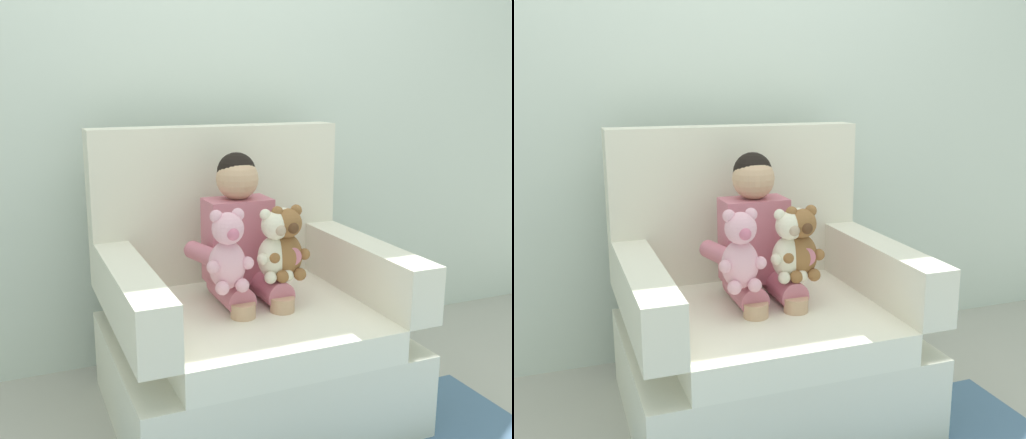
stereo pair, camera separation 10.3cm
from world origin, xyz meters
TOP-DOWN VIEW (x-y plane):
  - ground_plane at (0.00, 0.00)m, footprint 8.00×8.00m
  - back_wall at (0.00, 0.69)m, footprint 6.00×0.10m
  - armchair at (0.00, 0.06)m, footprint 1.09×0.93m
  - seated_child at (-0.00, 0.08)m, footprint 0.45×0.39m
  - plush_cream at (0.07, -0.06)m, footprint 0.17×0.13m
  - plush_brown at (0.12, -0.06)m, footprint 0.17×0.14m
  - plush_pink at (-0.13, -0.10)m, footprint 0.18×0.15m

SIDE VIEW (x-z plane):
  - ground_plane at x=0.00m, z-range 0.00..0.00m
  - armchair at x=0.00m, z-range -0.22..0.90m
  - seated_child at x=0.00m, z-range 0.25..1.08m
  - plush_cream at x=0.07m, z-range 0.55..0.83m
  - plush_brown at x=0.12m, z-range 0.55..0.84m
  - plush_pink at x=-0.13m, z-range 0.55..0.85m
  - back_wall at x=0.00m, z-range 0.00..2.60m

